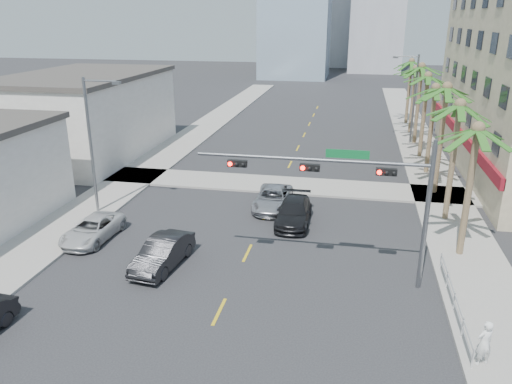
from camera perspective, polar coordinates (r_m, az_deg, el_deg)
ground at (r=20.04m, az=-7.43°, el=-19.54°), size 260.00×260.00×0.00m
sidewalk_right at (r=37.41m, az=20.73°, el=-1.33°), size 4.00×120.00×0.15m
sidewalk_left at (r=40.74m, az=-14.64°, el=0.98°), size 4.00×120.00×0.15m
sidewalk_cross at (r=39.09m, az=2.73°, el=0.84°), size 80.00×4.00×0.15m
building_left_far at (r=50.19m, az=-18.89°, el=8.17°), size 11.00×18.00×7.20m
traffic_signal_mast at (r=23.81m, az=11.60°, el=0.71°), size 11.12×0.54×7.20m
palm_tree_0 at (r=27.90m, az=24.02°, el=6.47°), size 4.80×4.80×7.80m
palm_tree_1 at (r=32.84m, az=22.29°, el=9.06°), size 4.80×4.80×8.16m
palm_tree_2 at (r=37.86m, az=21.00°, el=10.97°), size 4.80×4.80×8.52m
palm_tree_3 at (r=43.04m, az=19.84°, el=11.05°), size 4.80×4.80×7.80m
palm_tree_4 at (r=48.12m, az=19.06°, el=12.34°), size 4.80×4.80×8.16m
palm_tree_5 at (r=53.22m, az=18.43°, el=13.38°), size 4.80×4.80×8.52m
palm_tree_6 at (r=58.43m, az=17.80°, el=13.22°), size 4.80×4.80×7.80m
palm_tree_7 at (r=63.55m, az=17.37°, el=14.01°), size 4.80×4.80×8.16m
streetlight_left at (r=33.85m, az=-18.13°, el=5.70°), size 2.55×0.25×9.00m
streetlight_right at (r=53.47m, az=17.47°, el=10.55°), size 2.55×0.25×9.00m
guardrail at (r=24.32m, az=21.74°, el=-11.33°), size 0.08×8.08×1.00m
car_parked_far at (r=31.08m, az=-18.17°, el=-4.07°), size 2.41×4.86×1.32m
car_lane_left at (r=26.91m, az=-10.62°, el=-6.86°), size 2.20×4.89×1.56m
car_lane_center at (r=34.32m, az=1.93°, el=-0.73°), size 2.41×5.14×1.42m
car_lane_right at (r=31.94m, az=4.35°, el=-2.31°), size 2.15×5.12×1.48m
pedestrian at (r=21.15m, az=24.65°, el=-15.42°), size 0.81×0.71×1.87m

